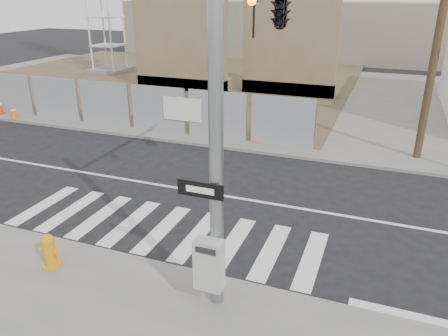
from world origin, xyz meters
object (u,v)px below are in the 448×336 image
(traffic_cone_d, at_px, (257,132))
(traffic_cone_b, at_px, (13,112))
(traffic_cone_c, at_px, (171,122))
(fire_hydrant, at_px, (49,251))
(signal_pole, at_px, (263,48))

(traffic_cone_d, bearing_deg, traffic_cone_b, -175.63)
(traffic_cone_b, xyz_separation_m, traffic_cone_d, (12.12, 0.93, 0.07))
(traffic_cone_b, distance_m, traffic_cone_d, 12.16)
(traffic_cone_c, distance_m, traffic_cone_d, 4.18)
(fire_hydrant, bearing_deg, traffic_cone_d, 90.25)
(traffic_cone_b, relative_size, traffic_cone_d, 0.81)
(traffic_cone_d, bearing_deg, fire_hydrant, -99.93)
(fire_hydrant, relative_size, traffic_cone_c, 1.32)
(signal_pole, height_order, traffic_cone_b, signal_pole)
(fire_hydrant, bearing_deg, traffic_cone_b, 148.34)
(traffic_cone_c, bearing_deg, traffic_cone_b, -171.10)
(signal_pole, bearing_deg, traffic_cone_d, 106.91)
(fire_hydrant, xyz_separation_m, traffic_cone_b, (-10.34, 9.26, -0.09))
(fire_hydrant, bearing_deg, traffic_cone_c, 112.97)
(traffic_cone_b, height_order, traffic_cone_d, traffic_cone_d)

